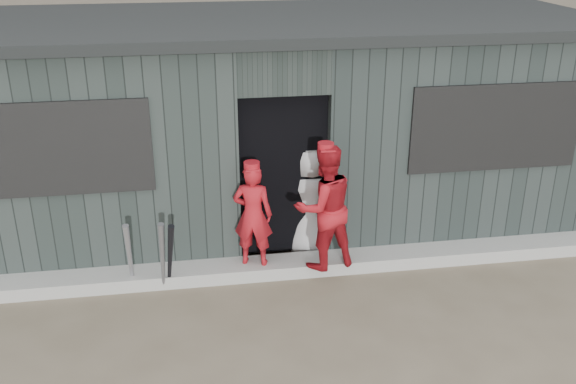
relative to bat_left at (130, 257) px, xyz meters
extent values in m
plane|color=brown|center=(1.72, -1.69, -0.42)|extent=(80.00, 80.00, 0.00)
cube|color=#9A9A95|center=(1.72, 0.13, -0.34)|extent=(8.00, 0.36, 0.15)
cone|color=gray|center=(0.00, 0.00, 0.00)|extent=(0.08, 0.27, 0.84)
cone|color=slate|center=(0.35, -0.10, 0.01)|extent=(0.12, 0.25, 0.87)
cone|color=black|center=(0.42, -0.09, 0.00)|extent=(0.17, 0.30, 0.84)
imported|color=#AA141D|center=(1.34, 0.14, 0.32)|extent=(0.49, 0.39, 1.18)
imported|color=maroon|center=(2.09, -0.02, 0.44)|extent=(0.79, 0.68, 1.41)
imported|color=#B3B3B3|center=(2.05, 0.56, 0.26)|extent=(0.67, 0.44, 1.36)
cube|color=black|center=(1.72, 1.81, 0.78)|extent=(7.60, 2.70, 2.20)
cube|color=#2B3331|center=(-0.53, 0.41, 0.83)|extent=(3.50, 0.20, 2.50)
cube|color=#29312F|center=(3.97, 0.41, 0.83)|extent=(3.50, 0.20, 2.50)
cube|color=#272E2B|center=(1.72, 0.41, 1.83)|extent=(1.00, 0.20, 0.50)
cube|color=#2B3330|center=(5.62, 1.81, 0.83)|extent=(0.20, 3.00, 2.50)
cube|color=#2B3330|center=(1.72, 3.21, 0.83)|extent=(8.00, 0.20, 2.50)
cube|color=black|center=(1.72, 1.81, 2.14)|extent=(8.30, 3.30, 0.12)
cube|color=black|center=(-0.68, 0.29, 1.13)|extent=(2.00, 0.04, 1.00)
cube|color=black|center=(4.12, 0.29, 1.13)|extent=(2.00, 0.04, 1.00)
cube|color=black|center=(1.52, 0.73, 0.93)|extent=(0.20, 0.20, 0.89)
cube|color=black|center=(1.96, 1.04, 0.88)|extent=(0.22, 0.19, 0.81)
camera|label=1|loc=(0.72, -6.16, 3.28)|focal=40.00mm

